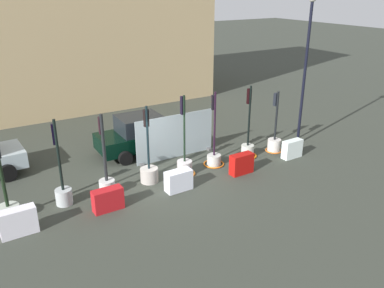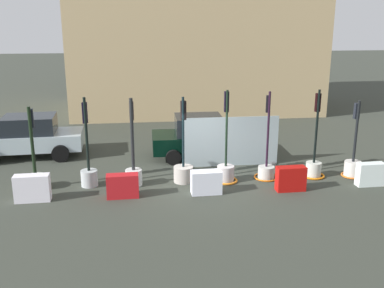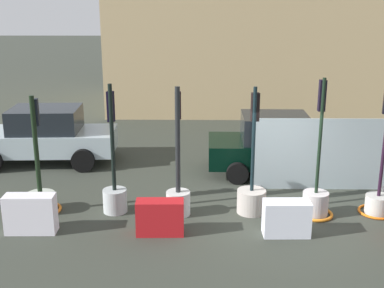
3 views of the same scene
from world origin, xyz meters
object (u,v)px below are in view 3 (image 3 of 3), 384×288
construction_barrier_0 (31,214)px  car_silver_hatchback (45,136)px  traffic_light_3 (252,192)px  construction_barrier_1 (160,217)px  traffic_light_5 (378,195)px  traffic_light_2 (178,189)px  traffic_light_1 (114,187)px  traffic_light_0 (40,194)px  traffic_light_4 (316,196)px  car_black_sedan (279,145)px  construction_barrier_2 (286,218)px

construction_barrier_0 → car_silver_hatchback: (-1.15, 4.99, 0.43)m
traffic_light_3 → construction_barrier_1: (-2.14, -1.21, -0.13)m
traffic_light_5 → traffic_light_2: bearing=-178.4°
traffic_light_1 → traffic_light_0: bearing=-179.5°
car_silver_hatchback → traffic_light_2: bearing=-42.1°
construction_barrier_0 → car_silver_hatchback: size_ratio=0.25×
traffic_light_1 → construction_barrier_0: (-1.69, -1.16, -0.19)m
traffic_light_0 → traffic_light_2: traffic_light_2 is taller
traffic_light_4 → car_black_sedan: 3.13m
construction_barrier_1 → traffic_light_5: bearing=13.1°
traffic_light_1 → car_black_sedan: bearing=33.6°
construction_barrier_1 → construction_barrier_2: (2.78, -0.00, -0.00)m
traffic_light_2 → car_black_sedan: bearing=47.0°
traffic_light_1 → traffic_light_4: 4.85m
traffic_light_5 → traffic_light_1: bearing=-179.9°
traffic_light_3 → construction_barrier_1: traffic_light_3 is taller
construction_barrier_1 → car_black_sedan: bearing=52.1°
traffic_light_3 → traffic_light_5: bearing=0.1°
traffic_light_4 → construction_barrier_0: traffic_light_4 is taller
construction_barrier_0 → traffic_light_5: bearing=8.2°
traffic_light_5 → construction_barrier_2: (-2.42, -1.21, -0.06)m
traffic_light_5 → construction_barrier_1: traffic_light_5 is taller
traffic_light_0 → traffic_light_1: traffic_light_1 is taller
traffic_light_1 → traffic_light_4: size_ratio=0.95×
construction_barrier_1 → car_black_sedan: car_black_sedan is taller
traffic_light_2 → traffic_light_5: (4.85, 0.14, -0.20)m
traffic_light_2 → traffic_light_4: 3.30m
traffic_light_1 → car_silver_hatchback: traffic_light_1 is taller
traffic_light_3 → traffic_light_1: bearing=-179.9°
traffic_light_3 → construction_barrier_1: size_ratio=2.94×
construction_barrier_1 → traffic_light_2: bearing=71.5°
traffic_light_5 → construction_barrier_1: (-5.20, -1.21, -0.06)m
traffic_light_3 → construction_barrier_0: (-5.02, -1.17, -0.09)m
construction_barrier_1 → traffic_light_1: bearing=134.9°
car_black_sedan → construction_barrier_1: bearing=-127.9°
traffic_light_2 → traffic_light_1: bearing=175.2°
traffic_light_5 → car_black_sedan: bearing=124.3°
traffic_light_3 → traffic_light_4: bearing=-5.9°
traffic_light_1 → construction_barrier_2: bearing=-16.8°
traffic_light_0 → traffic_light_5: bearing=0.2°
traffic_light_0 → construction_barrier_2: bearing=-11.6°
traffic_light_4 → traffic_light_5: (1.55, 0.16, -0.05)m
traffic_light_2 → traffic_light_5: bearing=1.6°
traffic_light_4 → construction_barrier_2: bearing=-129.5°
construction_barrier_0 → construction_barrier_1: 2.88m
construction_barrier_0 → construction_barrier_2: construction_barrier_0 is taller
traffic_light_0 → traffic_light_5: size_ratio=0.89×
traffic_light_0 → traffic_light_2: (3.37, -0.12, 0.21)m
construction_barrier_1 → traffic_light_0: bearing=158.5°
car_silver_hatchback → construction_barrier_1: bearing=-51.3°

